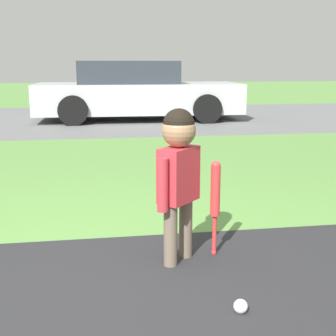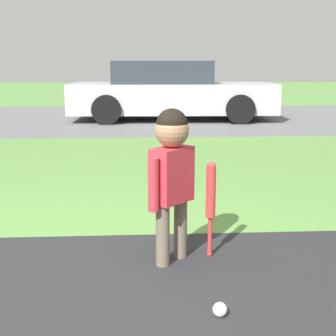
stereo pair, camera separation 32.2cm
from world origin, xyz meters
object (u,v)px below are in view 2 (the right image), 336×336
Objects in this scene: baseball_bat at (211,196)px; sports_ball at (220,310)px; child at (172,165)px; parked_car at (170,92)px.

sports_ball is at bearing -94.36° from baseball_bat.
parked_car reaches higher than child.
parked_car reaches higher than sports_ball.
child is 13.30× the size of sports_ball.
parked_car is (0.47, 7.68, -0.02)m from child.
parked_car is (0.27, 8.35, 0.57)m from sports_ball.
parked_car reaches higher than baseball_bat.
parked_car is at bearing 88.37° from baseball_bat.
baseball_bat is 7.62m from parked_car.
child is 0.91m from sports_ball.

